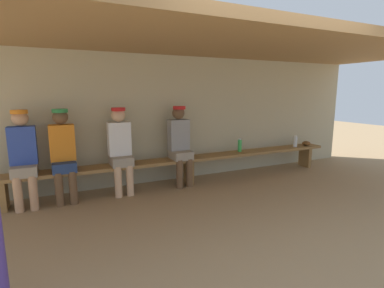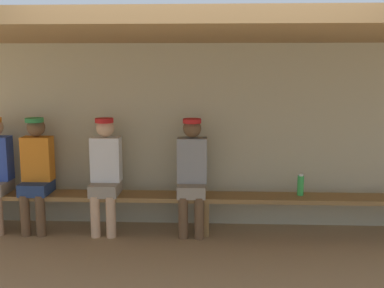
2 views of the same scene
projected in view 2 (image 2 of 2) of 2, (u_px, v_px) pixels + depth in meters
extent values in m
cube|color=#B7AD8C|center=(207.00, 135.00, 5.80)|extent=(8.00, 0.20, 2.20)
cube|color=#9E7547|center=(205.00, 30.00, 4.33)|extent=(8.00, 2.80, 0.12)
cube|color=olive|center=(206.00, 197.00, 5.47)|extent=(6.00, 0.36, 0.05)
cube|color=olive|center=(206.00, 216.00, 5.51)|extent=(0.08, 0.29, 0.41)
cube|color=gray|center=(192.00, 189.00, 5.44)|extent=(0.32, 0.40, 0.14)
cylinder|color=brown|center=(183.00, 218.00, 5.34)|extent=(0.11, 0.11, 0.48)
cylinder|color=brown|center=(199.00, 218.00, 5.33)|extent=(0.11, 0.11, 0.48)
cube|color=gray|center=(192.00, 160.00, 5.47)|extent=(0.34, 0.20, 0.52)
sphere|color=brown|center=(192.00, 128.00, 5.41)|extent=(0.21, 0.21, 0.21)
cylinder|color=red|center=(192.00, 121.00, 5.35)|extent=(0.21, 0.21, 0.05)
cube|color=gray|center=(105.00, 188.00, 5.49)|extent=(0.32, 0.40, 0.14)
cylinder|color=#DBAD84|center=(95.00, 217.00, 5.38)|extent=(0.11, 0.11, 0.48)
cylinder|color=#DBAD84|center=(111.00, 217.00, 5.37)|extent=(0.11, 0.11, 0.48)
cube|color=white|center=(106.00, 159.00, 5.51)|extent=(0.34, 0.20, 0.52)
sphere|color=#DBAD84|center=(105.00, 128.00, 5.45)|extent=(0.21, 0.21, 0.21)
cylinder|color=red|center=(104.00, 120.00, 5.40)|extent=(0.21, 0.21, 0.05)
cube|color=navy|center=(37.00, 188.00, 5.53)|extent=(0.32, 0.40, 0.14)
cylinder|color=brown|center=(25.00, 216.00, 5.42)|extent=(0.11, 0.11, 0.48)
cylinder|color=brown|center=(41.00, 216.00, 5.41)|extent=(0.11, 0.11, 0.48)
cube|color=orange|center=(38.00, 159.00, 5.55)|extent=(0.34, 0.20, 0.52)
sphere|color=brown|center=(36.00, 127.00, 5.49)|extent=(0.21, 0.21, 0.21)
cylinder|color=#2D8442|center=(34.00, 120.00, 5.43)|extent=(0.21, 0.21, 0.05)
cylinder|color=green|center=(301.00, 186.00, 5.44)|extent=(0.07, 0.07, 0.23)
cylinder|color=white|center=(301.00, 175.00, 5.42)|extent=(0.05, 0.05, 0.02)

